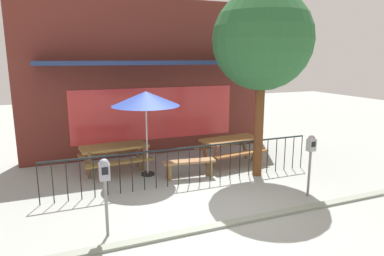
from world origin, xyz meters
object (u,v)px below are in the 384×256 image
(parking_meter_near, at_px, (311,150))
(parking_meter_far, at_px, (105,177))
(picnic_table_left, at_px, (114,151))
(patio_bench, at_px, (189,165))
(patio_umbrella, at_px, (146,99))
(picnic_table_right, at_px, (231,144))
(street_tree, at_px, (262,41))

(parking_meter_near, relative_size, parking_meter_far, 1.00)
(picnic_table_left, height_order, patio_bench, picnic_table_left)
(picnic_table_left, relative_size, patio_umbrella, 0.83)
(picnic_table_left, relative_size, picnic_table_right, 0.98)
(street_tree, bearing_deg, patio_umbrella, 158.23)
(patio_bench, xyz_separation_m, street_tree, (1.80, -0.48, 3.21))
(patio_bench, height_order, parking_meter_far, parking_meter_far)
(parking_meter_near, bearing_deg, street_tree, 99.88)
(parking_meter_far, relative_size, street_tree, 0.30)
(street_tree, bearing_deg, parking_meter_near, -80.12)
(picnic_table_left, distance_m, picnic_table_right, 3.41)
(picnic_table_right, distance_m, patio_umbrella, 2.99)
(parking_meter_far, xyz_separation_m, street_tree, (4.26, 1.78, 2.45))
(picnic_table_left, bearing_deg, patio_bench, -33.64)
(patio_umbrella, height_order, parking_meter_far, patio_umbrella)
(patio_umbrella, relative_size, parking_meter_far, 1.59)
(parking_meter_near, distance_m, street_tree, 2.99)
(picnic_table_left, xyz_separation_m, parking_meter_near, (3.86, -3.35, 0.51))
(parking_meter_far, bearing_deg, parking_meter_near, 1.07)
(picnic_table_left, bearing_deg, picnic_table_right, -7.59)
(patio_umbrella, xyz_separation_m, parking_meter_far, (-1.49, -2.88, -0.97))
(picnic_table_left, relative_size, patio_bench, 1.33)
(picnic_table_left, bearing_deg, patio_umbrella, -34.78)
(parking_meter_near, xyz_separation_m, parking_meter_far, (-4.56, -0.08, -0.00))
(picnic_table_right, height_order, patio_bench, picnic_table_right)
(patio_umbrella, relative_size, parking_meter_near, 1.58)
(picnic_table_left, height_order, parking_meter_far, parking_meter_far)
(picnic_table_right, xyz_separation_m, patio_umbrella, (-2.60, -0.10, 1.47))
(patio_umbrella, bearing_deg, street_tree, -21.77)
(picnic_table_left, height_order, parking_meter_near, parking_meter_near)
(patio_bench, relative_size, street_tree, 0.29)
(patio_umbrella, xyz_separation_m, patio_bench, (0.97, -0.62, -1.73))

